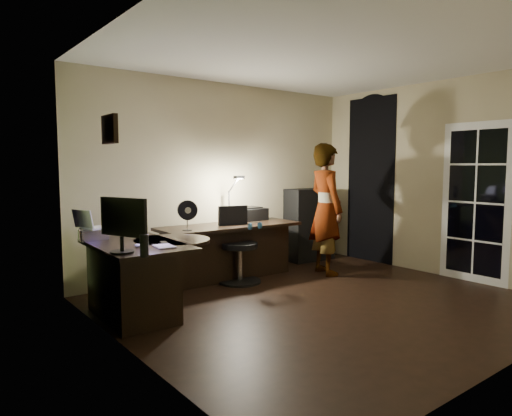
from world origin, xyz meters
TOP-DOWN VIEW (x-y plane):
  - floor at (0.00, 0.00)m, footprint 4.50×4.00m
  - ceiling at (0.00, 0.00)m, footprint 4.50×4.00m
  - wall_back at (0.00, 2.00)m, footprint 4.50×0.01m
  - wall_left at (-2.25, 0.00)m, footprint 0.01×4.00m
  - wall_right at (2.25, 0.00)m, footprint 0.01×4.00m
  - green_wall_overlay at (-2.24, 0.00)m, footprint 0.00×4.00m
  - arched_doorway at (2.24, 1.15)m, footprint 0.01×0.90m
  - french_door at (2.24, -0.55)m, footprint 0.02×0.92m
  - framed_picture at (-2.22, 0.45)m, footprint 0.04×0.30m
  - desk_left at (-1.83, 0.86)m, footprint 0.85×1.33m
  - desk_right at (-0.20, 1.56)m, footprint 1.99×0.76m
  - cabinet at (1.51, 1.78)m, footprint 0.80×0.44m
  - laptop_stand at (-2.11, 1.32)m, footprint 0.29×0.25m
  - laptop at (-2.07, 1.32)m, footprint 0.38×0.37m
  - monitor at (-2.13, 0.46)m, footprint 0.30×0.55m
  - mouse at (-1.91, 0.63)m, footprint 0.07×0.09m
  - phone at (-1.60, 0.71)m, footprint 0.10×0.14m
  - pen at (-1.72, 0.62)m, footprint 0.07×0.11m
  - speaker at (-2.06, 0.16)m, footprint 0.09×0.09m
  - notepad at (-1.70, 0.49)m, footprint 0.19×0.25m
  - desk_fan at (-0.92, 1.44)m, footprint 0.28×0.21m
  - headphones at (-0.15, 1.07)m, footprint 0.21×0.11m
  - printer at (0.32, 1.80)m, footprint 0.46×0.36m
  - desk_lamp at (-0.03, 1.83)m, footprint 0.23×0.35m
  - office_chair at (-0.23, 1.30)m, footprint 0.66×0.66m
  - person at (1.03, 0.96)m, footprint 0.61×0.76m

SIDE VIEW (x-z plane):
  - floor at x=0.00m, z-range -0.01..0.00m
  - desk_right at x=-0.20m, z-range 0.00..0.74m
  - desk_left at x=-1.83m, z-range 0.00..0.75m
  - office_chair at x=-0.23m, z-range 0.00..1.00m
  - cabinet at x=1.51m, z-range 0.00..1.16m
  - phone at x=-1.60m, z-range 0.76..0.76m
  - pen at x=-1.72m, z-range 0.76..0.76m
  - notepad at x=-1.70m, z-range 0.76..0.77m
  - mouse at x=-1.91m, z-range 0.76..0.79m
  - headphones at x=-0.15m, z-range 0.73..0.83m
  - laptop_stand at x=-2.11m, z-range 0.76..0.87m
  - printer at x=0.32m, z-range 0.73..0.93m
  - speaker at x=-2.06m, z-range 0.76..0.95m
  - person at x=1.03m, z-range 0.00..1.84m
  - desk_fan at x=-0.92m, z-range 0.73..1.11m
  - monitor at x=-2.13m, z-range 0.76..1.12m
  - laptop at x=-2.07m, z-range 0.87..1.08m
  - french_door at x=2.24m, z-range 0.00..2.10m
  - desk_lamp at x=-0.03m, z-range 0.73..1.44m
  - arched_doorway at x=2.24m, z-range 0.00..2.60m
  - wall_back at x=0.00m, z-range 0.00..2.70m
  - wall_left at x=-2.25m, z-range 0.00..2.70m
  - wall_right at x=2.25m, z-range 0.00..2.70m
  - green_wall_overlay at x=-2.24m, z-range 0.00..2.70m
  - framed_picture at x=-2.22m, z-range 1.73..1.98m
  - ceiling at x=0.00m, z-range 2.70..2.71m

